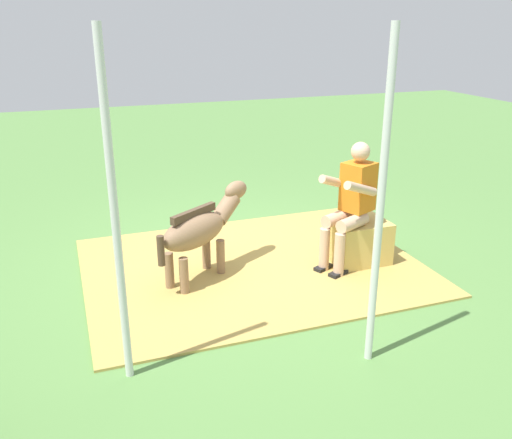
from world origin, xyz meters
name	(u,v)px	position (x,y,z in m)	size (l,w,h in m)	color
ground_plane	(245,258)	(0.00, 0.00, 0.00)	(24.00, 24.00, 0.00)	#568442
hay_patch	(252,266)	(0.01, 0.26, 0.01)	(3.58, 2.79, 0.02)	tan
hay_bale	(358,242)	(-1.14, 0.54, 0.25)	(0.61, 0.50, 0.49)	tan
person_seated	(351,201)	(-0.98, 0.59, 0.76)	(0.72, 0.58, 1.37)	#D8AD8C
pony_standing	(200,229)	(0.60, 0.34, 0.56)	(1.18, 0.90, 0.92)	#8C6B4C
tent_pole_left	(380,208)	(-0.30, 2.19, 1.28)	(0.06, 0.06, 2.56)	silver
tent_pole_right	(115,219)	(1.54, 1.77, 1.28)	(0.06, 0.06, 2.56)	silver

